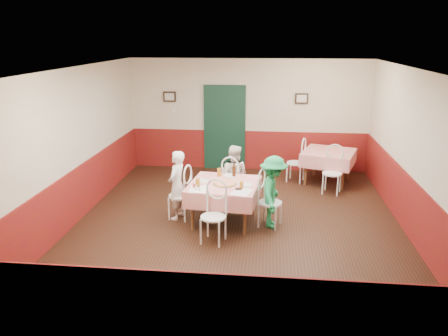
# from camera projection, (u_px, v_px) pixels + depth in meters

# --- Properties ---
(floor) EXTENTS (7.00, 7.00, 0.00)m
(floor) POSITION_uv_depth(u_px,v_px,m) (238.00, 223.00, 8.08)
(floor) COLOR black
(floor) RESTS_ON ground
(ceiling) EXTENTS (7.00, 7.00, 0.00)m
(ceiling) POSITION_uv_depth(u_px,v_px,m) (239.00, 69.00, 7.27)
(ceiling) COLOR white
(ceiling) RESTS_ON back_wall
(back_wall) EXTENTS (6.00, 0.10, 2.80)m
(back_wall) POSITION_uv_depth(u_px,v_px,m) (248.00, 115.00, 11.00)
(back_wall) COLOR beige
(back_wall) RESTS_ON ground
(front_wall) EXTENTS (6.00, 0.10, 2.80)m
(front_wall) POSITION_uv_depth(u_px,v_px,m) (213.00, 238.00, 4.35)
(front_wall) COLOR beige
(front_wall) RESTS_ON ground
(left_wall) EXTENTS (0.10, 7.00, 2.80)m
(left_wall) POSITION_uv_depth(u_px,v_px,m) (75.00, 146.00, 7.98)
(left_wall) COLOR beige
(left_wall) RESTS_ON ground
(right_wall) EXTENTS (0.10, 7.00, 2.80)m
(right_wall) POSITION_uv_depth(u_px,v_px,m) (415.00, 155.00, 7.38)
(right_wall) COLOR beige
(right_wall) RESTS_ON ground
(wainscot_back) EXTENTS (6.00, 0.03, 1.00)m
(wainscot_back) POSITION_uv_depth(u_px,v_px,m) (248.00, 150.00, 11.25)
(wainscot_back) COLOR maroon
(wainscot_back) RESTS_ON ground
(wainscot_front) EXTENTS (6.00, 0.03, 1.00)m
(wainscot_front) POSITION_uv_depth(u_px,v_px,m) (213.00, 315.00, 4.62)
(wainscot_front) COLOR maroon
(wainscot_front) RESTS_ON ground
(wainscot_left) EXTENTS (0.03, 7.00, 1.00)m
(wainscot_left) POSITION_uv_depth(u_px,v_px,m) (80.00, 192.00, 8.24)
(wainscot_left) COLOR maroon
(wainscot_left) RESTS_ON ground
(wainscot_right) EXTENTS (0.03, 7.00, 1.00)m
(wainscot_right) POSITION_uv_depth(u_px,v_px,m) (408.00, 204.00, 7.64)
(wainscot_right) COLOR maroon
(wainscot_right) RESTS_ON ground
(door) EXTENTS (0.96, 0.06, 2.10)m
(door) POSITION_uv_depth(u_px,v_px,m) (225.00, 129.00, 11.12)
(door) COLOR black
(door) RESTS_ON ground
(picture_left) EXTENTS (0.32, 0.03, 0.26)m
(picture_left) POSITION_uv_depth(u_px,v_px,m) (170.00, 97.00, 11.03)
(picture_left) COLOR black
(picture_left) RESTS_ON back_wall
(picture_right) EXTENTS (0.32, 0.03, 0.26)m
(picture_right) POSITION_uv_depth(u_px,v_px,m) (302.00, 99.00, 10.70)
(picture_right) COLOR black
(picture_right) RESTS_ON back_wall
(thermostat) EXTENTS (0.10, 0.03, 0.10)m
(thermostat) POSITION_uv_depth(u_px,v_px,m) (174.00, 110.00, 11.12)
(thermostat) COLOR white
(thermostat) RESTS_ON back_wall
(main_table) EXTENTS (1.34, 1.34, 0.77)m
(main_table) POSITION_uv_depth(u_px,v_px,m) (224.00, 203.00, 8.04)
(main_table) COLOR red
(main_table) RESTS_ON ground
(second_table) EXTENTS (1.41, 1.41, 0.77)m
(second_table) POSITION_uv_depth(u_px,v_px,m) (328.00, 167.00, 10.24)
(second_table) COLOR red
(second_table) RESTS_ON ground
(chair_left) EXTENTS (0.50, 0.50, 0.90)m
(chair_left) POSITION_uv_depth(u_px,v_px,m) (180.00, 196.00, 8.19)
(chair_left) COLOR white
(chair_left) RESTS_ON ground
(chair_right) EXTENTS (0.53, 0.53, 0.90)m
(chair_right) POSITION_uv_depth(u_px,v_px,m) (270.00, 203.00, 7.85)
(chair_right) COLOR white
(chair_right) RESTS_ON ground
(chair_far) EXTENTS (0.51, 0.51, 0.90)m
(chair_far) POSITION_uv_depth(u_px,v_px,m) (233.00, 184.00, 8.82)
(chair_far) COLOR white
(chair_far) RESTS_ON ground
(chair_near) EXTENTS (0.50, 0.50, 0.90)m
(chair_near) POSITION_uv_depth(u_px,v_px,m) (213.00, 217.00, 7.23)
(chair_near) COLOR white
(chair_near) RESTS_ON ground
(chair_second_a) EXTENTS (0.53, 0.53, 0.90)m
(chair_second_a) POSITION_uv_depth(u_px,v_px,m) (296.00, 163.00, 10.29)
(chair_second_a) COLOR white
(chair_second_a) RESTS_ON ground
(chair_second_b) EXTENTS (0.53, 0.53, 0.90)m
(chair_second_b) POSITION_uv_depth(u_px,v_px,m) (332.00, 174.00, 9.50)
(chair_second_b) COLOR white
(chair_second_b) RESTS_ON ground
(pizza) EXTENTS (0.44, 0.44, 0.03)m
(pizza) POSITION_uv_depth(u_px,v_px,m) (225.00, 184.00, 7.87)
(pizza) COLOR #B74723
(pizza) RESTS_ON main_table
(plate_left) EXTENTS (0.28, 0.28, 0.01)m
(plate_left) POSITION_uv_depth(u_px,v_px,m) (201.00, 181.00, 8.04)
(plate_left) COLOR white
(plate_left) RESTS_ON main_table
(plate_right) EXTENTS (0.28, 0.28, 0.01)m
(plate_right) POSITION_uv_depth(u_px,v_px,m) (245.00, 185.00, 7.82)
(plate_right) COLOR white
(plate_right) RESTS_ON main_table
(plate_far) EXTENTS (0.28, 0.28, 0.01)m
(plate_far) POSITION_uv_depth(u_px,v_px,m) (230.00, 176.00, 8.34)
(plate_far) COLOR white
(plate_far) RESTS_ON main_table
(glass_a) EXTENTS (0.09, 0.09, 0.14)m
(glass_a) POSITION_uv_depth(u_px,v_px,m) (198.00, 183.00, 7.74)
(glass_a) COLOR #BF7219
(glass_a) RESTS_ON main_table
(glass_b) EXTENTS (0.08, 0.08, 0.13)m
(glass_b) POSITION_uv_depth(u_px,v_px,m) (242.00, 185.00, 7.63)
(glass_b) COLOR #BF7219
(glass_b) RESTS_ON main_table
(glass_c) EXTENTS (0.09, 0.09, 0.15)m
(glass_c) POSITION_uv_depth(u_px,v_px,m) (219.00, 172.00, 8.32)
(glass_c) COLOR #BF7219
(glass_c) RESTS_ON main_table
(beer_bottle) EXTENTS (0.07, 0.07, 0.24)m
(beer_bottle) POSITION_uv_depth(u_px,v_px,m) (234.00, 171.00, 8.26)
(beer_bottle) COLOR #381C0A
(beer_bottle) RESTS_ON main_table
(shaker_a) EXTENTS (0.04, 0.04, 0.09)m
(shaker_a) POSITION_uv_depth(u_px,v_px,m) (196.00, 187.00, 7.59)
(shaker_a) COLOR silver
(shaker_a) RESTS_ON main_table
(shaker_b) EXTENTS (0.04, 0.04, 0.09)m
(shaker_b) POSITION_uv_depth(u_px,v_px,m) (199.00, 188.00, 7.54)
(shaker_b) COLOR silver
(shaker_b) RESTS_ON main_table
(shaker_c) EXTENTS (0.04, 0.04, 0.09)m
(shaker_c) POSITION_uv_depth(u_px,v_px,m) (194.00, 185.00, 7.69)
(shaker_c) COLOR #B23319
(shaker_c) RESTS_ON main_table
(menu_left) EXTENTS (0.31, 0.41, 0.00)m
(menu_left) POSITION_uv_depth(u_px,v_px,m) (199.00, 189.00, 7.63)
(menu_left) COLOR white
(menu_left) RESTS_ON main_table
(menu_right) EXTENTS (0.41, 0.47, 0.00)m
(menu_right) POSITION_uv_depth(u_px,v_px,m) (242.00, 192.00, 7.50)
(menu_right) COLOR white
(menu_right) RESTS_ON main_table
(wallet) EXTENTS (0.12, 0.10, 0.02)m
(wallet) POSITION_uv_depth(u_px,v_px,m) (238.00, 189.00, 7.61)
(wallet) COLOR black
(wallet) RESTS_ON main_table
(diner_left) EXTENTS (0.41, 0.54, 1.31)m
(diner_left) POSITION_uv_depth(u_px,v_px,m) (177.00, 185.00, 8.14)
(diner_left) COLOR gray
(diner_left) RESTS_ON ground
(diner_far) EXTENTS (0.69, 0.59, 1.25)m
(diner_far) POSITION_uv_depth(u_px,v_px,m) (233.00, 175.00, 8.81)
(diner_far) COLOR gray
(diner_far) RESTS_ON ground
(diner_right) EXTENTS (0.55, 0.89, 1.32)m
(diner_right) POSITION_uv_depth(u_px,v_px,m) (273.00, 192.00, 7.78)
(diner_right) COLOR gray
(diner_right) RESTS_ON ground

